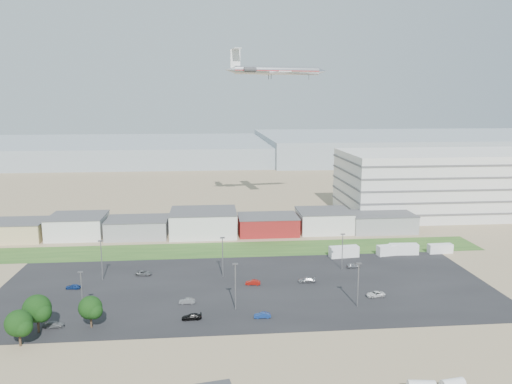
{
  "coord_description": "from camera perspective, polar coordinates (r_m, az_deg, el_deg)",
  "views": [
    {
      "loc": [
        -3.55,
        -95.33,
        44.82
      ],
      "look_at": [
        7.42,
        22.0,
        23.33
      ],
      "focal_mm": 35.0,
      "sensor_mm": 36.0,
      "label": 1
    }
  ],
  "objects": [
    {
      "name": "lightpole_front_r",
      "position": [
        113.86,
        11.58,
        -10.34
      ],
      "size": [
        1.18,
        0.49,
        10.06
      ],
      "primitive_type": null,
      "color": "slate",
      "rests_on": "ground"
    },
    {
      "name": "lightpole_front_l",
      "position": [
        114.11,
        -19.28,
        -10.84
      ],
      "size": [
        1.11,
        0.46,
        9.48
      ],
      "primitive_type": null,
      "color": "slate",
      "rests_on": "ground"
    },
    {
      "name": "box_trailer_d",
      "position": [
        160.06,
        20.3,
        -6.08
      ],
      "size": [
        7.4,
        2.61,
        2.74
      ],
      "primitive_type": null,
      "rotation": [
        0.0,
        0.0,
        0.05
      ],
      "color": "silver",
      "rests_on": "ground"
    },
    {
      "name": "tree_near",
      "position": [
        107.55,
        -18.4,
        -12.68
      ],
      "size": [
        4.99,
        4.99,
        7.48
      ],
      "primitive_type": null,
      "color": "black",
      "rests_on": "ground"
    },
    {
      "name": "storage_tank_ne",
      "position": [
        89.22,
        21.55,
        -19.78
      ],
      "size": [
        3.94,
        2.39,
        2.23
      ],
      "primitive_type": null,
      "rotation": [
        0.0,
        0.0,
        0.15
      ],
      "color": "silver",
      "rests_on": "ground"
    },
    {
      "name": "lightpole_back_m",
      "position": [
        129.86,
        -3.83,
        -7.43
      ],
      "size": [
        1.24,
        0.52,
        10.51
      ],
      "primitive_type": null,
      "color": "slate",
      "rests_on": "ground"
    },
    {
      "name": "building_row",
      "position": [
        171.8,
        -9.7,
        -3.56
      ],
      "size": [
        170.0,
        20.0,
        8.0
      ],
      "primitive_type": null,
      "color": "silver",
      "rests_on": "ground"
    },
    {
      "name": "parked_car_3",
      "position": [
        107.88,
        -7.37,
        -13.95
      ],
      "size": [
        4.28,
        1.94,
        1.22
      ],
      "primitive_type": "imported",
      "rotation": [
        0.0,
        0.0,
        -1.51
      ],
      "color": "black",
      "rests_on": "ground"
    },
    {
      "name": "tree_right",
      "position": [
        108.94,
        -23.73,
        -12.38
      ],
      "size": [
        5.81,
        5.81,
        8.72
      ],
      "primitive_type": null,
      "color": "black",
      "rests_on": "ground"
    },
    {
      "name": "box_trailer_b",
      "position": [
        153.64,
        15.07,
        -6.42
      ],
      "size": [
        8.24,
        3.84,
        2.97
      ],
      "primitive_type": null,
      "rotation": [
        0.0,
        0.0,
        0.18
      ],
      "color": "silver",
      "rests_on": "ground"
    },
    {
      "name": "parked_car_5",
      "position": [
        130.65,
        -20.17,
        -10.11
      ],
      "size": [
        3.66,
        1.87,
        1.19
      ],
      "primitive_type": "imported",
      "rotation": [
        0.0,
        0.0,
        -1.71
      ],
      "color": "navy",
      "rests_on": "ground"
    },
    {
      "name": "parked_car_12",
      "position": [
        127.7,
        5.83,
        -9.97
      ],
      "size": [
        4.54,
        2.32,
        1.26
      ],
      "primitive_type": "imported",
      "rotation": [
        0.0,
        0.0,
        -1.7
      ],
      "color": "#A5A5AA",
      "rests_on": "ground"
    },
    {
      "name": "grass_strip",
      "position": [
        154.04,
        -3.82,
        -6.6
      ],
      "size": [
        160.0,
        16.0,
        0.02
      ],
      "primitive_type": "cube",
      "color": "#264F1D",
      "rests_on": "ground"
    },
    {
      "name": "lightpole_back_l",
      "position": [
        132.98,
        -17.23,
        -7.48
      ],
      "size": [
        1.22,
        0.51,
        10.39
      ],
      "primitive_type": null,
      "color": "slate",
      "rests_on": "ground"
    },
    {
      "name": "parked_car_10",
      "position": [
        111.42,
        -22.14,
        -13.85
      ],
      "size": [
        4.27,
        1.89,
        1.22
      ],
      "primitive_type": "imported",
      "rotation": [
        0.0,
        0.0,
        1.62
      ],
      "color": "#595B5E",
      "rests_on": "ground"
    },
    {
      "name": "ground",
      "position": [
        105.4,
        -3.0,
        -14.85
      ],
      "size": [
        700.0,
        700.0,
        0.0
      ],
      "primitive_type": "plane",
      "color": "#8F775B",
      "rests_on": "ground"
    },
    {
      "name": "parked_car_7",
      "position": [
        125.49,
        -0.36,
        -10.29
      ],
      "size": [
        3.84,
        1.76,
        1.22
      ],
      "primitive_type": "imported",
      "rotation": [
        0.0,
        0.0,
        -1.7
      ],
      "color": "maroon",
      "rests_on": "ground"
    },
    {
      "name": "parked_car_13",
      "position": [
        107.8,
        0.73,
        -13.89
      ],
      "size": [
        3.58,
        1.33,
        1.17
      ],
      "primitive_type": "imported",
      "rotation": [
        0.0,
        0.0,
        -1.59
      ],
      "color": "navy",
      "rests_on": "ground"
    },
    {
      "name": "tree_mid",
      "position": [
        104.82,
        -25.48,
        -13.66
      ],
      "size": [
        5.3,
        5.3,
        7.96
      ],
      "primitive_type": null,
      "color": "black",
      "rests_on": "ground"
    },
    {
      "name": "parking_lot",
      "position": [
        124.03,
        -1.05,
        -10.85
      ],
      "size": [
        120.0,
        50.0,
        0.01
      ],
      "primitive_type": "cube",
      "color": "black",
      "rests_on": "ground"
    },
    {
      "name": "airliner",
      "position": [
        203.62,
        2.4,
        13.72
      ],
      "size": [
        46.11,
        34.81,
        12.49
      ],
      "primitive_type": null,
      "rotation": [
        0.0,
        0.0,
        0.15
      ],
      "color": "silver"
    },
    {
      "name": "parking_garage",
      "position": [
        214.53,
        20.59,
        1.01
      ],
      "size": [
        80.0,
        40.0,
        25.0
      ],
      "primitive_type": "cube",
      "color": "silver",
      "rests_on": "ground"
    },
    {
      "name": "lightpole_front_m",
      "position": [
        110.1,
        -2.38,
        -10.75
      ],
      "size": [
        1.23,
        0.51,
        10.47
      ],
      "primitive_type": null,
      "color": "slate",
      "rests_on": "ground"
    },
    {
      "name": "hills_backdrop",
      "position": [
        414.6,
        0.71,
        4.75
      ],
      "size": [
        700.0,
        200.0,
        9.0
      ],
      "primitive_type": null,
      "color": "gray",
      "rests_on": "ground"
    },
    {
      "name": "parked_car_9",
      "position": [
        135.18,
        -12.75,
        -9.03
      ],
      "size": [
        4.42,
        2.45,
        1.17
      ],
      "primitive_type": "imported",
      "rotation": [
        0.0,
        0.0,
        1.45
      ],
      "color": "#595B5E",
      "rests_on": "ground"
    },
    {
      "name": "parked_car_0",
      "position": [
        121.63,
        13.49,
        -11.28
      ],
      "size": [
        4.54,
        2.47,
        1.21
      ],
      "primitive_type": "imported",
      "rotation": [
        0.0,
        0.0,
        -1.46
      ],
      "color": "silver",
      "rests_on": "ground"
    },
    {
      "name": "box_trailer_c",
      "position": [
        155.34,
        16.52,
        -6.27
      ],
      "size": [
        8.48,
        2.98,
        3.14
      ],
      "primitive_type": null,
      "rotation": [
        0.0,
        0.0,
        -0.04
      ],
      "color": "silver",
      "rests_on": "ground"
    },
    {
      "name": "box_trailer_a",
      "position": [
        148.68,
        10.01,
        -6.73
      ],
      "size": [
        8.79,
        3.56,
        3.21
      ],
      "primitive_type": null,
      "rotation": [
        0.0,
        0.0,
        0.11
      ],
      "color": "silver",
      "rests_on": "ground"
    },
    {
      "name": "parked_car_8",
      "position": [
        140.09,
        11.05,
        -8.26
      ],
      "size": [
        3.77,
        1.85,
        1.24
      ],
      "primitive_type": "imported",
      "rotation": [
        0.0,
        0.0,
        1.68
      ],
      "color": "#A5A5AA",
      "rests_on": "ground"
    },
    {
      "name": "parked_car_4",
      "position": [
        115.75,
        -7.89,
        -12.23
      ],
      "size": [
        3.62,
        1.4,
        1.18
      ],
      "primitive_type": "imported",
      "rotation": [
        0.0,
        0.0,
        -1.61
      ],
      "color": "#595B5E",
      "rests_on": "ground"
    },
    {
      "name": "lightpole_back_r",
      "position": [
        136.91,
        9.83,
        -6.74
      ],
      "size": [
        1.17,
        0.49,
        9.97
      ],
      "primitive_type": null,
      "color": "slate",
      "rests_on": "ground"
    }
  ]
}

